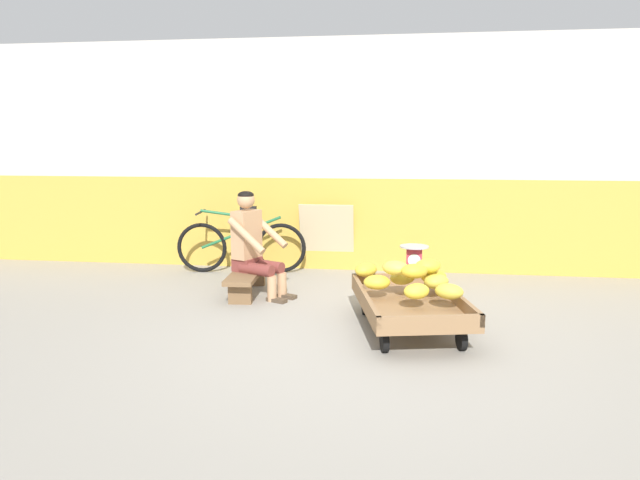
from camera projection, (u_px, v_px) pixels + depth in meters
ground_plane at (360, 351)px, 4.55m from camera, size 80.00×80.00×0.00m
back_wall at (377, 156)px, 7.28m from camera, size 16.00×0.30×2.95m
banana_cart at (409, 305)px, 5.00m from camera, size 1.12×1.58×0.36m
banana_pile at (411, 277)px, 5.07m from camera, size 1.03×1.04×0.26m
low_bench at (248, 276)px, 6.22m from camera, size 0.36×1.11×0.27m
vendor_seated at (253, 244)px, 6.11m from camera, size 0.74×0.63×1.14m
plastic_crate at (413, 287)px, 5.96m from camera, size 0.36×0.28×0.30m
weighing_scale at (414, 259)px, 5.91m from camera, size 0.30×0.30×0.29m
bicycle_near_left at (241, 245)px, 7.24m from camera, size 1.66×0.48×0.86m
sign_board at (327, 237)px, 7.35m from camera, size 0.70×0.25×0.88m
shopping_bag at (440, 300)px, 5.59m from camera, size 0.18×0.12×0.24m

